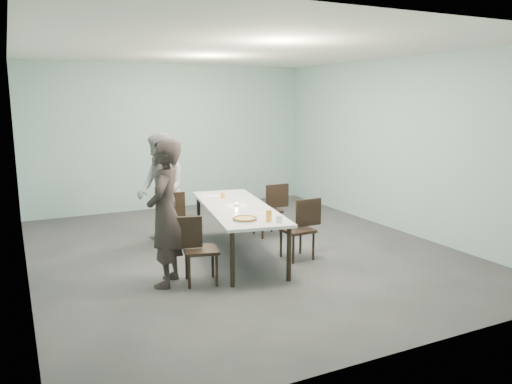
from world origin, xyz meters
name	(u,v)px	position (x,y,z in m)	size (l,w,h in m)	color
ground	(242,250)	(0.00, 0.00, 0.00)	(7.00, 7.00, 0.00)	#333335
room_shell	(241,118)	(0.00, 0.00, 2.03)	(6.02, 7.02, 3.01)	#92B7B4
table	(237,210)	(-0.15, -0.18, 0.69)	(1.34, 2.72, 0.75)	white
chair_near_left	(194,245)	(-1.10, -1.00, 0.50)	(0.65, 0.50, 0.87)	black
chair_far_left	(179,215)	(-0.79, 0.63, 0.50)	(0.63, 0.46, 0.87)	black
chair_near_right	(302,225)	(0.64, -0.72, 0.50)	(0.62, 0.43, 0.87)	black
chair_far_right	(271,206)	(0.84, 0.59, 0.50)	(0.61, 0.43, 0.87)	black
diner_near	(165,213)	(-1.43, -0.87, 0.91)	(0.67, 0.44, 1.83)	black
diner_far	(161,190)	(-1.02, 0.77, 0.90)	(0.87, 0.68, 1.79)	gray
pizza	(245,219)	(-0.42, -1.03, 0.77)	(0.34, 0.34, 0.04)	white
side_plate	(261,214)	(-0.07, -0.79, 0.76)	(0.18, 0.18, 0.01)	white
beer_glass	(269,216)	(-0.17, -1.23, 0.82)	(0.08, 0.08, 0.15)	gold
water_tumbler	(279,219)	(-0.08, -1.33, 0.80)	(0.08, 0.08, 0.09)	silver
tealight	(236,205)	(-0.16, -0.18, 0.77)	(0.06, 0.06, 0.05)	silver
amber_tumbler	(223,195)	(-0.11, 0.46, 0.79)	(0.07, 0.07, 0.08)	gold
menu	(211,196)	(-0.22, 0.70, 0.75)	(0.30, 0.22, 0.01)	silver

